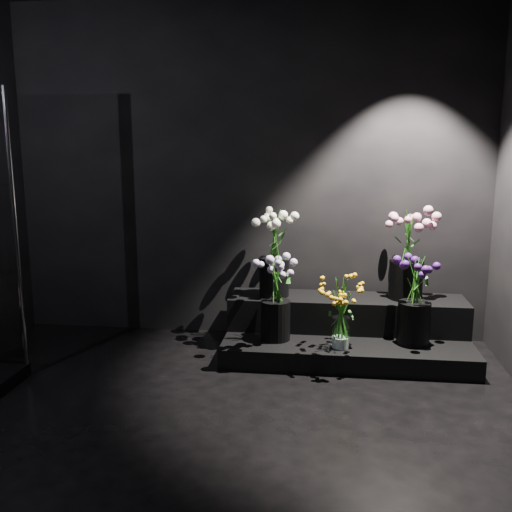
# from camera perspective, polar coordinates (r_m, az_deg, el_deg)

# --- Properties ---
(floor) EXTENTS (4.00, 4.00, 0.00)m
(floor) POSITION_cam_1_polar(r_m,az_deg,el_deg) (3.29, -5.70, -18.81)
(floor) COLOR black
(floor) RESTS_ON ground
(wall_back) EXTENTS (4.00, 0.00, 4.00)m
(wall_back) POSITION_cam_1_polar(r_m,az_deg,el_deg) (4.82, -0.81, 8.32)
(wall_back) COLOR black
(wall_back) RESTS_ON floor
(display_riser) EXTENTS (1.89, 0.84, 0.42)m
(display_riser) POSITION_cam_1_polar(r_m,az_deg,el_deg) (4.64, 9.00, -7.39)
(display_riser) COLOR black
(display_riser) RESTS_ON floor
(bouquet_orange_bells) EXTENTS (0.35, 0.35, 0.52)m
(bouquet_orange_bells) POSITION_cam_1_polar(r_m,az_deg,el_deg) (4.23, 8.53, -5.61)
(bouquet_orange_bells) COLOR white
(bouquet_orange_bells) RESTS_ON display_riser
(bouquet_lilac) EXTENTS (0.44, 0.44, 0.65)m
(bouquet_lilac) POSITION_cam_1_polar(r_m,az_deg,el_deg) (4.33, 1.99, -3.51)
(bouquet_lilac) COLOR black
(bouquet_lilac) RESTS_ON display_riser
(bouquet_purple) EXTENTS (0.39, 0.39, 0.67)m
(bouquet_purple) POSITION_cam_1_polar(r_m,az_deg,el_deg) (4.40, 15.62, -4.00)
(bouquet_purple) COLOR black
(bouquet_purple) RESTS_ON display_riser
(bouquet_cream_roses) EXTENTS (0.49, 0.49, 0.70)m
(bouquet_cream_roses) POSITION_cam_1_polar(r_m,az_deg,el_deg) (4.58, 1.85, 0.95)
(bouquet_cream_roses) COLOR black
(bouquet_cream_roses) RESTS_ON display_riser
(bouquet_pink_roses) EXTENTS (0.49, 0.49, 0.73)m
(bouquet_pink_roses) POSITION_cam_1_polar(r_m,az_deg,el_deg) (4.65, 14.90, 0.77)
(bouquet_pink_roses) COLOR black
(bouquet_pink_roses) RESTS_ON display_riser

